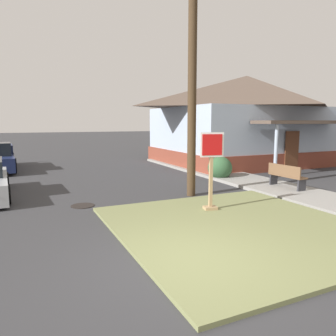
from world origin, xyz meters
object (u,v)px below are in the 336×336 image
manhole_cover (83,206)px  utility_pole (193,49)px  street_bench (286,175)px  stop_sign (211,173)px

manhole_cover → utility_pole: (3.65, -0.15, 4.83)m
street_bench → utility_pole: utility_pole is taller
stop_sign → street_bench: 4.26m
street_bench → manhole_cover: bearing=172.6°
street_bench → utility_pole: size_ratio=0.16×
manhole_cover → utility_pole: utility_pole is taller
utility_pole → street_bench: bearing=-12.6°
stop_sign → manhole_cover: bearing=145.0°
stop_sign → street_bench: bearing=17.3°
stop_sign → street_bench: stop_sign is taller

